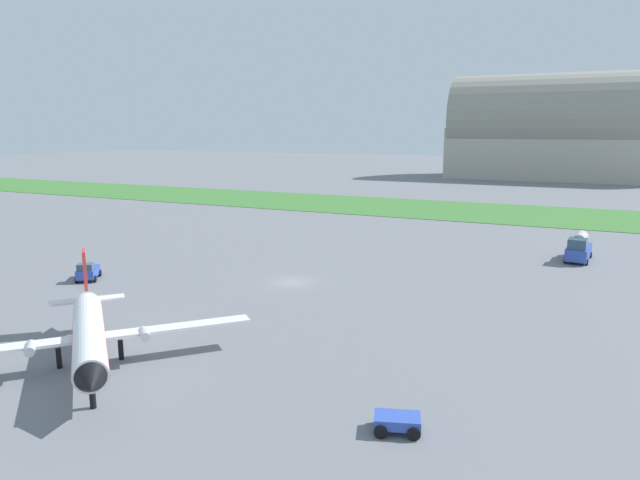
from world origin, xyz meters
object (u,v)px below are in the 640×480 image
(pushback_tug_midfield, at_px, (88,271))
(baggage_cart_near_gate, at_px, (397,421))
(airplane_foreground_turboprop, at_px, (89,333))
(fuel_truck_by_runway, at_px, (579,248))

(pushback_tug_midfield, bearing_deg, baggage_cart_near_gate, 32.97)
(airplane_foreground_turboprop, distance_m, baggage_cart_near_gate, 21.15)
(baggage_cart_near_gate, distance_m, pushback_tug_midfield, 42.19)
(baggage_cart_near_gate, height_order, fuel_truck_by_runway, fuel_truck_by_runway)
(baggage_cart_near_gate, relative_size, pushback_tug_midfield, 0.70)
(fuel_truck_by_runway, bearing_deg, pushback_tug_midfield, -50.79)
(baggage_cart_near_gate, bearing_deg, pushback_tug_midfield, 139.57)
(airplane_foreground_turboprop, bearing_deg, fuel_truck_by_runway, 102.31)
(pushback_tug_midfield, xyz_separation_m, fuel_truck_by_runway, (46.33, 32.16, 0.67))
(airplane_foreground_turboprop, relative_size, fuel_truck_by_runway, 2.53)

